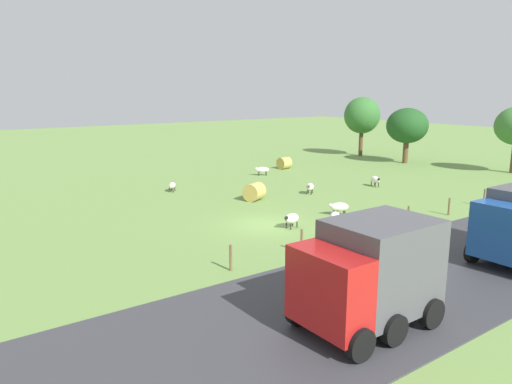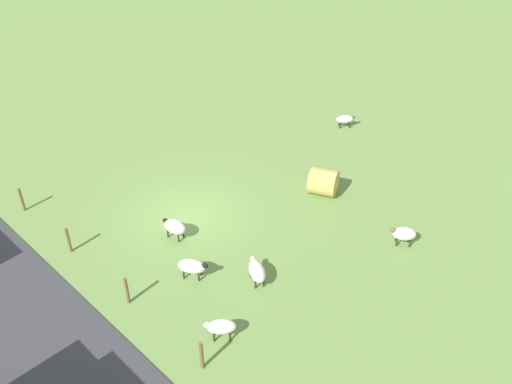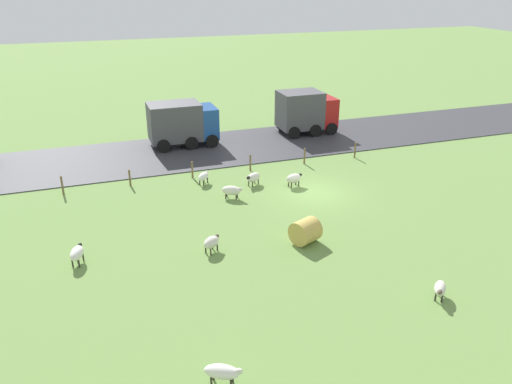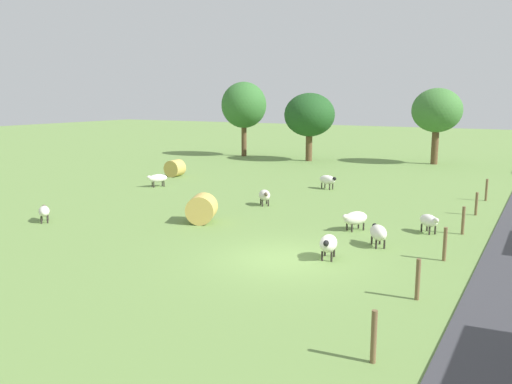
{
  "view_description": "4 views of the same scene",
  "coord_description": "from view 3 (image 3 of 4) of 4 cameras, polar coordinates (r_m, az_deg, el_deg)",
  "views": [
    {
      "loc": [
        20.65,
        -15.54,
        7.36
      ],
      "look_at": [
        -4.48,
        2.55,
        0.79
      ],
      "focal_mm": 33.9,
      "sensor_mm": 36.0,
      "label": 1
    },
    {
      "loc": [
        11.07,
        14.87,
        13.58
      ],
      "look_at": [
        -2.51,
        1.57,
        0.73
      ],
      "focal_mm": 37.78,
      "sensor_mm": 36.0,
      "label": 2
    },
    {
      "loc": [
        -24.67,
        12.23,
        11.97
      ],
      "look_at": [
        -1.7,
        4.26,
        1.35
      ],
      "focal_mm": 35.28,
      "sensor_mm": 36.0,
      "label": 3
    },
    {
      "loc": [
        7.47,
        -15.16,
        5.28
      ],
      "look_at": [
        -3.91,
        5.2,
        1.1
      ],
      "focal_mm": 37.47,
      "sensor_mm": 36.0,
      "label": 4
    }
  ],
  "objects": [
    {
      "name": "ground_plane",
      "position": [
        30.03,
        6.62,
        -0.07
      ],
      "size": [
        160.0,
        160.0,
        0.0
      ],
      "primitive_type": "plane",
      "color": "#6B8E47"
    },
    {
      "name": "road_strip",
      "position": [
        38.38,
        0.43,
        5.47
      ],
      "size": [
        8.0,
        80.0,
        0.06
      ],
      "primitive_type": "cube",
      "color": "#38383D",
      "rests_on": "ground_plane"
    },
    {
      "name": "sheep_0",
      "position": [
        28.9,
        -2.78,
        0.17
      ],
      "size": [
        1.02,
        1.24,
        0.77
      ],
      "color": "silver",
      "rests_on": "ground_plane"
    },
    {
      "name": "sheep_1",
      "position": [
        31.05,
        -5.96,
        1.77
      ],
      "size": [
        1.01,
        0.98,
        0.74
      ],
      "color": "white",
      "rests_on": "ground_plane"
    },
    {
      "name": "sheep_2",
      "position": [
        23.51,
        -5.07,
        -5.69
      ],
      "size": [
        0.98,
        1.04,
        0.78
      ],
      "color": "silver",
      "rests_on": "ground_plane"
    },
    {
      "name": "sheep_3",
      "position": [
        30.7,
        -0.31,
        1.67
      ],
      "size": [
        1.01,
        1.16,
        0.78
      ],
      "color": "silver",
      "rests_on": "ground_plane"
    },
    {
      "name": "sheep_4",
      "position": [
        23.86,
        -19.64,
        -6.54
      ],
      "size": [
        1.23,
        0.83,
        0.8
      ],
      "color": "white",
      "rests_on": "ground_plane"
    },
    {
      "name": "sheep_5",
      "position": [
        30.59,
        4.32,
        1.55
      ],
      "size": [
        0.76,
        1.15,
        0.81
      ],
      "color": "silver",
      "rests_on": "ground_plane"
    },
    {
      "name": "sheep_6",
      "position": [
        21.61,
        20.15,
        -10.23
      ],
      "size": [
        1.0,
        0.95,
        0.69
      ],
      "color": "silver",
      "rests_on": "ground_plane"
    },
    {
      "name": "sheep_7",
      "position": [
        16.75,
        -3.84,
        -19.68
      ],
      "size": [
        0.97,
        1.25,
        0.75
      ],
      "color": "white",
      "rests_on": "ground_plane"
    },
    {
      "name": "hay_bale_1",
      "position": [
        24.27,
        5.61,
        -4.46
      ],
      "size": [
        1.58,
        1.57,
        1.2
      ],
      "primitive_type": "cylinder",
      "rotation": [
        1.57,
        0.0,
        0.42
      ],
      "color": "tan",
      "rests_on": "ground_plane"
    },
    {
      "name": "fence_post_0",
      "position": [
        36.04,
        11.17,
        4.67
      ],
      "size": [
        0.12,
        0.12,
        1.11
      ],
      "primitive_type": "cylinder",
      "color": "brown",
      "rests_on": "ground_plane"
    },
    {
      "name": "fence_post_1",
      "position": [
        34.31,
        5.52,
        4.06
      ],
      "size": [
        0.12,
        0.12,
        1.12
      ],
      "primitive_type": "cylinder",
      "color": "brown",
      "rests_on": "ground_plane"
    },
    {
      "name": "fence_post_2",
      "position": [
        32.96,
        -0.64,
        3.34
      ],
      "size": [
        0.12,
        0.12,
        1.12
      ],
      "primitive_type": "cylinder",
      "color": "brown",
      "rests_on": "ground_plane"
    },
    {
      "name": "fence_post_3",
      "position": [
        32.03,
        -7.24,
        2.51
      ],
      "size": [
        0.12,
        0.12,
        1.1
      ],
      "primitive_type": "cylinder",
      "color": "brown",
      "rests_on": "ground_plane"
    },
    {
      "name": "fence_post_4",
      "position": [
        31.55,
        -14.12,
        1.58
      ],
      "size": [
        0.12,
        0.12,
        1.05
      ],
      "primitive_type": "cylinder",
      "color": "brown",
      "rests_on": "ground_plane"
    },
    {
      "name": "fence_post_5",
      "position": [
        31.52,
        -21.12,
        0.73
      ],
      "size": [
        0.12,
        0.12,
        1.14
      ],
      "primitive_type": "cylinder",
      "color": "brown",
      "rests_on": "ground_plane"
    },
    {
      "name": "truck_0",
      "position": [
        38.01,
        -8.41,
        7.81
      ],
      "size": [
        2.88,
        4.95,
        3.21
      ],
      "color": "#1E4C99",
      "rests_on": "road_strip"
    },
    {
      "name": "truck_1",
      "position": [
        40.9,
        5.65,
        9.15
      ],
      "size": [
        2.85,
        4.5,
        3.36
      ],
      "color": "#B21919",
      "rests_on": "road_strip"
    }
  ]
}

